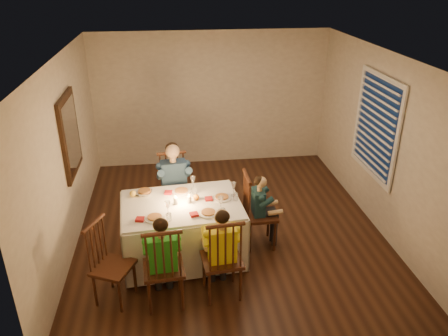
{
  "coord_description": "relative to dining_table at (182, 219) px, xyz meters",
  "views": [
    {
      "loc": [
        -0.81,
        -5.68,
        3.67
      ],
      "look_at": [
        -0.05,
        0.15,
        0.93
      ],
      "focal_mm": 35.0,
      "sensor_mm": 36.0,
      "label": 1
    }
  ],
  "objects": [
    {
      "name": "wall_back",
      "position": [
        0.72,
        3.16,
        0.71
      ],
      "size": [
        4.5,
        0.02,
        2.6
      ],
      "primitive_type": "cube",
      "color": "beige",
      "rests_on": "ground"
    },
    {
      "name": "wall_left",
      "position": [
        -1.53,
        0.66,
        0.71
      ],
      "size": [
        0.02,
        5.0,
        2.6
      ],
      "primitive_type": "cube",
      "color": "beige",
      "rests_on": "ground"
    },
    {
      "name": "setting_teal",
      "position": [
        0.55,
        0.07,
        0.25
      ],
      "size": [
        0.28,
        0.28,
        0.02
      ],
      "primitive_type": "cylinder",
      "rotation": [
        0.0,
        0.0,
        0.08
      ],
      "color": "silver",
      "rests_on": "dining_table"
    },
    {
      "name": "window_blinds",
      "position": [
        2.93,
        0.76,
        0.91
      ],
      "size": [
        0.07,
        1.34,
        1.54
      ],
      "color": "#0D1B35",
      "rests_on": "wall_right"
    },
    {
      "name": "setting_yellow",
      "position": [
        0.33,
        -0.3,
        0.25
      ],
      "size": [
        0.28,
        0.28,
        0.02
      ],
      "primitive_type": "cylinder",
      "rotation": [
        0.0,
        0.0,
        0.08
      ],
      "color": "silver",
      "rests_on": "dining_table"
    },
    {
      "name": "wall_right",
      "position": [
        2.97,
        0.66,
        0.71
      ],
      "size": [
        0.02,
        5.0,
        2.6
      ],
      "primitive_type": "cube",
      "color": "beige",
      "rests_on": "ground"
    },
    {
      "name": "setting_adult",
      "position": [
        0.02,
        0.32,
        0.25
      ],
      "size": [
        0.28,
        0.28,
        0.02
      ],
      "primitive_type": "cylinder",
      "rotation": [
        0.0,
        0.0,
        0.08
      ],
      "color": "silver",
      "rests_on": "dining_table"
    },
    {
      "name": "chair_near_right",
      "position": [
        0.43,
        -0.83,
        -0.59
      ],
      "size": [
        0.5,
        0.48,
        1.12
      ],
      "primitive_type": null,
      "rotation": [
        0.0,
        0.0,
        3.23
      ],
      "color": "#35180E",
      "rests_on": "ground"
    },
    {
      "name": "ceiling",
      "position": [
        0.72,
        0.66,
        2.01
      ],
      "size": [
        5.0,
        5.0,
        0.0
      ],
      "primitive_type": "plane",
      "color": "white",
      "rests_on": "wall_back"
    },
    {
      "name": "orange_fruit",
      "position": [
        0.2,
        0.07,
        0.28
      ],
      "size": [
        0.08,
        0.08,
        0.08
      ],
      "primitive_type": "sphere",
      "color": "orange",
      "rests_on": "dining_table"
    },
    {
      "name": "wall_mirror",
      "position": [
        -1.49,
        0.96,
        0.91
      ],
      "size": [
        0.06,
        0.95,
        1.15
      ],
      "color": "black",
      "rests_on": "wall_left"
    },
    {
      "name": "serving_bowl",
      "position": [
        -0.48,
        0.31,
        0.26
      ],
      "size": [
        0.25,
        0.25,
        0.05
      ],
      "primitive_type": "imported",
      "rotation": [
        0.0,
        0.0,
        -0.15
      ],
      "color": "silver",
      "rests_on": "dining_table"
    },
    {
      "name": "dining_table",
      "position": [
        0.0,
        0.0,
        0.0
      ],
      "size": [
        1.67,
        1.27,
        0.79
      ],
      "rotation": [
        0.0,
        0.0,
        0.08
      ],
      "color": "white",
      "rests_on": "ground"
    },
    {
      "name": "candle_left",
      "position": [
        -0.07,
        -0.01,
        0.29
      ],
      "size": [
        0.06,
        0.06,
        0.1
      ],
      "primitive_type": "cylinder",
      "color": "white",
      "rests_on": "dining_table"
    },
    {
      "name": "squash",
      "position": [
        -0.64,
        0.28,
        0.28
      ],
      "size": [
        0.09,
        0.09,
        0.09
      ],
      "primitive_type": "sphere",
      "color": "yellow",
      "rests_on": "dining_table"
    },
    {
      "name": "chair_extra",
      "position": [
        -0.84,
        -0.77,
        -0.59
      ],
      "size": [
        0.56,
        0.57,
        1.06
      ],
      "primitive_type": null,
      "rotation": [
        0.0,
        0.0,
        1.13
      ],
      "color": "#35180E",
      "rests_on": "ground"
    },
    {
      "name": "ground",
      "position": [
        0.72,
        0.66,
        -0.59
      ],
      "size": [
        5.0,
        5.0,
        0.0
      ],
      "primitive_type": "plane",
      "color": "black",
      "rests_on": "ground"
    },
    {
      "name": "chair_end",
      "position": [
        1.09,
        0.13,
        -0.59
      ],
      "size": [
        0.45,
        0.47,
        1.12
      ],
      "primitive_type": null,
      "rotation": [
        0.0,
        0.0,
        1.59
      ],
      "color": "#35180E",
      "rests_on": "ground"
    },
    {
      "name": "child_yellow",
      "position": [
        0.43,
        -0.83,
        -0.59
      ],
      "size": [
        0.46,
        0.43,
        1.19
      ],
      "primitive_type": null,
      "rotation": [
        0.0,
        0.0,
        3.23
      ],
      "color": "yellow",
      "rests_on": "ground"
    },
    {
      "name": "setting_green",
      "position": [
        -0.34,
        -0.33,
        0.25
      ],
      "size": [
        0.28,
        0.28,
        0.02
      ],
      "primitive_type": "cylinder",
      "rotation": [
        0.0,
        0.0,
        0.08
      ],
      "color": "silver",
      "rests_on": "dining_table"
    },
    {
      "name": "chair_near_left",
      "position": [
        -0.25,
        -0.9,
        -0.59
      ],
      "size": [
        0.49,
        0.47,
        1.12
      ],
      "primitive_type": null,
      "rotation": [
        0.0,
        0.0,
        3.22
      ],
      "color": "#35180E",
      "rests_on": "ground"
    },
    {
      "name": "candle_right",
      "position": [
        0.11,
        0.01,
        0.29
      ],
      "size": [
        0.06,
        0.06,
        0.1
      ],
      "primitive_type": "cylinder",
      "color": "white",
      "rests_on": "dining_table"
    },
    {
      "name": "chair_adult",
      "position": [
        -0.07,
        0.87,
        -0.59
      ],
      "size": [
        0.5,
        0.49,
        1.12
      ],
      "primitive_type": null,
      "rotation": [
        0.0,
        0.0,
        0.1
      ],
      "color": "#35180E",
      "rests_on": "ground"
    },
    {
      "name": "adult",
      "position": [
        -0.07,
        0.87,
        -0.59
      ],
      "size": [
        0.54,
        0.51,
        1.32
      ],
      "primitive_type": null,
      "rotation": [
        0.0,
        0.0,
        0.1
      ],
      "color": "#2F4E77",
      "rests_on": "ground"
    },
    {
      "name": "child_green",
      "position": [
        -0.25,
        -0.9,
        -0.59
      ],
      "size": [
        0.45,
        0.42,
        1.19
      ],
      "primitive_type": null,
      "rotation": [
        0.0,
        0.0,
        3.22
      ],
      "color": "green",
      "rests_on": "ground"
    },
    {
      "name": "child_teal",
      "position": [
        1.09,
        0.13,
        -0.59
      ],
      "size": [
        0.34,
        0.37,
        1.09
      ],
      "primitive_type": null,
      "rotation": [
        0.0,
        0.0,
        1.59
      ],
      "color": "#1B3D45",
      "rests_on": "ground"
    }
  ]
}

